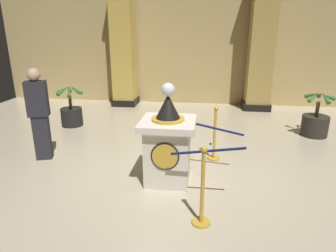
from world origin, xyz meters
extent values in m
plane|color=beige|center=(0.00, 0.00, 0.00)|extent=(12.65, 12.65, 0.00)
cube|color=tan|center=(0.00, 5.37, 2.05)|extent=(12.65, 0.16, 4.10)
cube|color=silver|center=(-0.04, -0.10, 0.46)|extent=(0.68, 0.68, 0.92)
cube|color=silver|center=(-0.04, -0.10, 0.97)|extent=(0.85, 0.85, 0.10)
cylinder|color=gold|center=(-0.04, -0.46, 0.57)|extent=(0.38, 0.03, 0.38)
cylinder|color=black|center=(-0.04, -0.45, 0.57)|extent=(0.43, 0.01, 0.43)
cylinder|color=gold|center=(-0.04, -0.10, 1.04)|extent=(0.51, 0.51, 0.04)
cone|color=black|center=(-0.04, -0.10, 1.25)|extent=(0.37, 0.37, 0.37)
cylinder|color=gold|center=(-0.04, -0.10, 1.42)|extent=(0.03, 0.03, 0.05)
sphere|color=silver|center=(-0.04, -0.10, 1.50)|extent=(0.21, 0.21, 0.21)
cylinder|color=gold|center=(0.53, -1.18, 0.01)|extent=(0.24, 0.24, 0.03)
cylinder|color=gold|center=(0.53, -1.18, 0.49)|extent=(0.05, 0.05, 0.98)
sphere|color=gold|center=(0.53, -1.18, 1.02)|extent=(0.08, 0.08, 0.08)
cylinder|color=gold|center=(0.72, 0.83, 0.01)|extent=(0.24, 0.24, 0.03)
cylinder|color=gold|center=(0.72, 0.83, 0.48)|extent=(0.05, 0.05, 0.96)
sphere|color=gold|center=(0.72, 0.83, 1.00)|extent=(0.08, 0.08, 0.08)
cylinder|color=#141947|center=(0.58, -0.68, 0.79)|extent=(1.01, 0.13, 0.22)
cylinder|color=#141947|center=(0.67, 0.32, 0.79)|extent=(1.01, 0.13, 0.22)
sphere|color=#141947|center=(0.62, -0.18, 0.70)|extent=(0.04, 0.04, 0.04)
cube|color=black|center=(-2.08, 4.81, 0.10)|extent=(0.76, 0.76, 0.20)
cube|color=gold|center=(-2.08, 4.81, 1.97)|extent=(0.66, 0.66, 3.93)
cube|color=black|center=(2.08, 4.81, 0.10)|extent=(0.80, 0.80, 0.20)
cube|color=tan|center=(2.08, 4.81, 1.97)|extent=(0.69, 0.69, 3.93)
cylinder|color=black|center=(-2.85, 2.45, 0.23)|extent=(0.53, 0.53, 0.45)
cylinder|color=brown|center=(-2.85, 2.45, 0.62)|extent=(0.08, 0.08, 0.34)
cone|color=#387533|center=(-2.68, 2.46, 0.92)|extent=(0.35, 0.11, 0.23)
cone|color=#387533|center=(-2.77, 2.60, 0.92)|extent=(0.22, 0.32, 0.32)
cone|color=#387533|center=(-2.93, 2.61, 0.92)|extent=(0.22, 0.33, 0.31)
cone|color=#387533|center=(-3.02, 2.47, 0.92)|extent=(0.36, 0.15, 0.25)
cone|color=#387533|center=(-2.96, 2.32, 0.92)|extent=(0.26, 0.34, 0.26)
cone|color=#387533|center=(-2.78, 2.30, 0.92)|extent=(0.21, 0.32, 0.32)
cylinder|color=#2D2823|center=(3.05, 2.45, 0.24)|extent=(0.59, 0.59, 0.47)
cylinder|color=brown|center=(3.05, 2.45, 0.64)|extent=(0.08, 0.08, 0.33)
cone|color=#387533|center=(3.22, 2.45, 0.94)|extent=(0.35, 0.11, 0.19)
cone|color=#387533|center=(3.11, 2.61, 0.94)|extent=(0.19, 0.34, 0.25)
cone|color=#387533|center=(2.92, 2.56, 0.94)|extent=(0.30, 0.31, 0.25)
cone|color=#387533|center=(2.90, 2.37, 0.94)|extent=(0.33, 0.26, 0.28)
cone|color=#387533|center=(3.12, 2.30, 0.94)|extent=(0.20, 0.32, 0.30)
cube|color=#26262D|center=(-2.49, 0.44, 0.42)|extent=(0.32, 0.26, 0.85)
cube|color=#26262D|center=(-2.49, 0.44, 1.17)|extent=(0.41, 0.32, 0.64)
sphere|color=tan|center=(-2.49, 0.44, 1.60)|extent=(0.23, 0.23, 0.23)
camera|label=1|loc=(0.52, -4.38, 2.35)|focal=31.45mm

